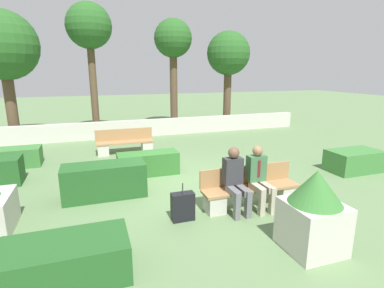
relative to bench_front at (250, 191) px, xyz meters
The scene contains 17 objects.
ground_plane 1.84m from the bench_front, 117.39° to the left, with size 60.00×60.00×0.00m, color #607F51.
perimeter_wall 7.72m from the bench_front, 96.18° to the left, with size 14.80×0.30×0.71m.
bench_front is the anchor object (origin of this frame).
bench_left_side 5.46m from the bench_front, 111.66° to the left, with size 1.95×0.49×0.82m.
person_seated_man 0.43m from the bench_front, 54.05° to the right, with size 0.38×0.64×1.31m.
person_seated_woman 0.61m from the bench_front, 162.30° to the right, with size 0.38×0.64×1.32m.
hedge_block_near_left 3.88m from the bench_front, 161.08° to the right, with size 1.97×0.86×0.56m.
hedge_block_near_right 7.24m from the bench_front, 140.54° to the left, with size 2.02×0.71×0.56m.
hedge_block_mid_right 3.13m from the bench_front, 122.15° to the left, with size 1.64×0.61×0.61m.
hedge_block_far_left 4.06m from the bench_front, 14.93° to the left, with size 1.48×0.86×0.60m.
hedge_block_far_right 3.23m from the bench_front, 152.99° to the left, with size 1.81×0.72×0.76m.
planter_corner_left 1.78m from the bench_front, 86.21° to the right, with size 0.84×0.84×1.33m.
suitcase 1.55m from the bench_front, behind, with size 0.44×0.20×0.75m.
tree_leftmost 11.16m from the bench_front, 125.01° to the left, with size 2.69×2.69×5.10m.
tree_center_left 10.19m from the bench_front, 107.90° to the left, with size 1.90×1.90×5.58m.
tree_center_right 10.14m from the bench_front, 84.35° to the left, with size 1.81×1.81×5.21m.
tree_rightmost 10.01m from the bench_front, 67.83° to the left, with size 2.12×2.12×4.69m.
Camera 1 is at (-2.22, -6.78, 2.78)m, focal length 28.00 mm.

